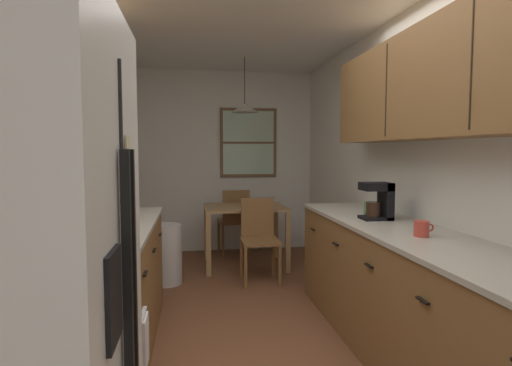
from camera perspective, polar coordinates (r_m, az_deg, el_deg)
The scene contains 22 objects.
ground_plane at distance 3.69m, azimuth -1.73°, elevation -18.29°, with size 12.00×12.00×0.00m, color brown.
wall_left at distance 3.52m, azimuth -24.19°, elevation 1.58°, with size 0.10×9.00×2.55m, color white.
wall_right at distance 3.82m, azimuth 18.79°, elevation 1.91°, with size 0.10×9.00×2.55m, color white.
wall_back at distance 6.05m, azimuth -4.76°, elevation 2.93°, with size 4.40×0.10×2.55m, color white.
ceiling_slab at distance 3.61m, azimuth -1.84°, elevation 23.26°, with size 4.40×9.00×0.08m, color white.
microwave_over_range at distance 2.02m, azimuth -29.59°, elevation 11.83°, with size 0.39×0.60×0.34m.
counter_left at distance 3.29m, azimuth -19.13°, elevation -13.04°, with size 0.64×1.80×0.90m.
upper_cabinets_left at distance 3.17m, azimuth -22.53°, elevation 13.25°, with size 0.33×1.88×0.76m.
counter_right at distance 3.00m, azimuth 20.63°, elevation -14.83°, with size 0.64×3.16×0.90m.
upper_cabinets_right at distance 2.90m, azimuth 24.36°, elevation 12.64°, with size 0.33×2.84×0.72m.
dining_table at distance 5.19m, azimuth -1.52°, elevation -4.40°, with size 0.98×0.78×0.75m.
dining_chair_near at distance 4.64m, azimuth 0.42°, elevation -7.12°, with size 0.40×0.40×0.90m.
dining_chair_far at distance 5.79m, azimuth -2.91°, elevation -4.83°, with size 0.44×0.44×0.90m.
pendant_light at distance 5.15m, azimuth -1.55°, elevation 10.14°, with size 0.33×0.33×0.66m.
back_window at distance 6.02m, azimuth -1.05°, elevation 5.49°, with size 0.81×0.05×0.98m.
trash_bin at distance 4.66m, azimuth -12.15°, elevation -9.43°, with size 0.34×0.34×0.64m, color silver.
storage_canister at distance 2.51m, azimuth -22.32°, elevation -5.98°, with size 0.11×0.11×0.17m.
dish_towel at distance 2.24m, azimuth -14.77°, elevation -20.06°, with size 0.02×0.16×0.24m, color white.
coffee_maker at distance 3.34m, azimuth 16.40°, elevation -2.22°, with size 0.22×0.18×0.28m.
mug_by_coffeemaker at distance 2.77m, azimuth 21.58°, elevation -5.78°, with size 0.13×0.09×0.10m.
mug_spare at distance 3.60m, azimuth 15.08°, elevation -3.28°, with size 0.12×0.08×0.11m.
table_serving_bowl at distance 5.11m, azimuth -0.72°, elevation -2.86°, with size 0.16×0.16×0.06m, color silver.
Camera 1 is at (-0.40, -2.39, 1.42)m, focal length 29.46 mm.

